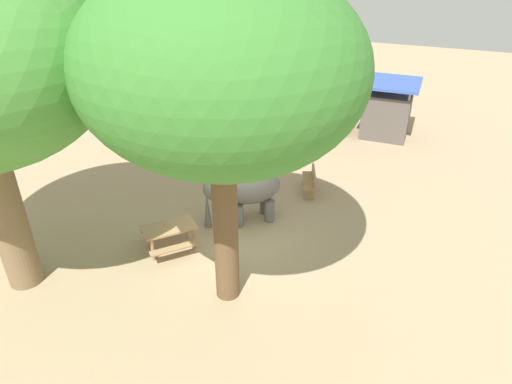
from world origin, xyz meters
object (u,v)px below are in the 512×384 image
(elephant, at_px, (244,190))
(picnic_table_near, at_px, (170,232))
(person_handler, at_px, (233,165))
(wooden_bench, at_px, (311,180))
(market_stall_green, at_px, (330,105))
(market_stall_red, at_px, (228,92))
(market_stall_blue, at_px, (387,112))
(shade_tree_secondary, at_px, (219,71))
(market_stall_teal, at_px, (277,98))

(elephant, height_order, picnic_table_near, elephant)
(person_handler, relative_size, picnic_table_near, 0.77)
(wooden_bench, bearing_deg, market_stall_green, -10.81)
(market_stall_red, distance_m, market_stall_blue, 7.80)
(picnic_table_near, xyz_separation_m, market_stall_green, (2.07, 11.10, 0.55))
(person_handler, relative_size, shade_tree_secondary, 0.20)
(picnic_table_near, distance_m, market_stall_green, 11.30)
(person_handler, bearing_deg, wooden_bench, 65.73)
(person_handler, bearing_deg, market_stall_blue, 108.73)
(shade_tree_secondary, xyz_separation_m, market_stall_teal, (-2.90, 12.25, -4.68))
(elephant, height_order, shade_tree_secondary, shade_tree_secondary)
(shade_tree_secondary, bearing_deg, market_stall_blue, 79.37)
(elephant, bearing_deg, shade_tree_secondary, 67.73)
(shade_tree_secondary, relative_size, picnic_table_near, 3.79)
(market_stall_green, distance_m, market_stall_blue, 2.60)
(market_stall_blue, bearing_deg, picnic_table_near, -112.84)
(market_stall_blue, bearing_deg, market_stall_green, 180.00)
(elephant, relative_size, shade_tree_secondary, 0.30)
(person_handler, distance_m, market_stall_teal, 7.08)
(shade_tree_secondary, bearing_deg, picnic_table_near, 154.04)
(shade_tree_secondary, height_order, market_stall_teal, shade_tree_secondary)
(elephant, distance_m, picnic_table_near, 2.68)
(shade_tree_secondary, bearing_deg, market_stall_teal, 103.31)
(elephant, xyz_separation_m, market_stall_red, (-4.56, 8.90, 0.01))
(market_stall_teal, bearing_deg, elephant, -77.58)
(picnic_table_near, relative_size, market_stall_green, 0.84)
(shade_tree_secondary, xyz_separation_m, market_stall_green, (-0.30, 12.25, -4.68))
(shade_tree_secondary, bearing_deg, wooden_bench, 84.60)
(picnic_table_near, relative_size, market_stall_red, 0.84)
(person_handler, xyz_separation_m, market_stall_red, (-3.38, 7.03, 0.19))
(shade_tree_secondary, xyz_separation_m, market_stall_blue, (2.30, 12.25, -4.68))
(person_handler, relative_size, market_stall_blue, 0.64)
(market_stall_teal, bearing_deg, market_stall_blue, 0.00)
(shade_tree_secondary, height_order, market_stall_red, shade_tree_secondary)
(person_handler, bearing_deg, market_stall_red, 166.57)
(market_stall_teal, bearing_deg, picnic_table_near, -87.28)
(wooden_bench, relative_size, picnic_table_near, 0.69)
(picnic_table_near, xyz_separation_m, market_stall_teal, (-0.53, 11.10, 0.55))
(person_handler, bearing_deg, market_stall_teal, 147.22)
(elephant, height_order, person_handler, elephant)
(person_handler, height_order, market_stall_red, market_stall_red)
(elephant, height_order, market_stall_red, market_stall_red)
(picnic_table_near, bearing_deg, shade_tree_secondary, -72.12)
(market_stall_teal, bearing_deg, market_stall_green, 0.00)
(wooden_bench, height_order, picnic_table_near, wooden_bench)
(elephant, xyz_separation_m, market_stall_teal, (-1.96, 8.90, 0.01))
(market_stall_green, relative_size, market_stall_blue, 1.00)
(person_handler, xyz_separation_m, market_stall_green, (1.82, 7.03, 0.19))
(person_handler, xyz_separation_m, market_stall_teal, (-0.78, 7.03, 0.19))
(elephant, xyz_separation_m, shade_tree_secondary, (0.94, -3.35, 4.69))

